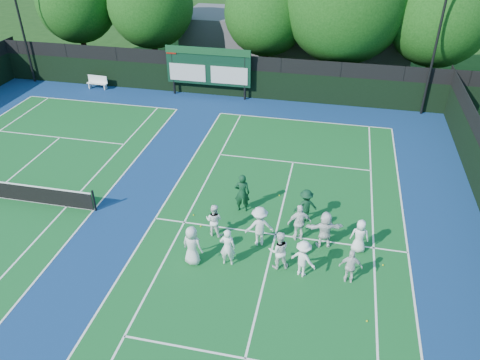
# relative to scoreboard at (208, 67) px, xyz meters

# --- Properties ---
(ground) EXTENTS (120.00, 120.00, 0.00)m
(ground) POSITION_rel_scoreboard_xyz_m (7.01, -15.59, -2.19)
(ground) COLOR #14340E
(ground) RESTS_ON ground
(court_apron) EXTENTS (34.00, 32.00, 0.01)m
(court_apron) POSITION_rel_scoreboard_xyz_m (1.01, -14.59, -2.19)
(court_apron) COLOR navy
(court_apron) RESTS_ON ground
(near_court) EXTENTS (11.05, 23.85, 0.01)m
(near_court) POSITION_rel_scoreboard_xyz_m (7.01, -14.59, -2.18)
(near_court) COLOR #125923
(near_court) RESTS_ON ground
(back_fence) EXTENTS (34.00, 0.08, 3.00)m
(back_fence) POSITION_rel_scoreboard_xyz_m (1.01, 0.41, -0.83)
(back_fence) COLOR black
(back_fence) RESTS_ON ground
(scoreboard) EXTENTS (6.00, 0.21, 3.55)m
(scoreboard) POSITION_rel_scoreboard_xyz_m (0.00, 0.00, 0.00)
(scoreboard) COLOR black
(scoreboard) RESTS_ON ground
(clubhouse) EXTENTS (18.00, 6.00, 4.00)m
(clubhouse) POSITION_rel_scoreboard_xyz_m (5.01, 8.41, -0.19)
(clubhouse) COLOR #525257
(clubhouse) RESTS_ON ground
(light_pole_right) EXTENTS (1.20, 0.30, 10.12)m
(light_pole_right) POSITION_rel_scoreboard_xyz_m (14.51, 0.11, 4.11)
(light_pole_right) COLOR black
(light_pole_right) RESTS_ON ground
(bench) EXTENTS (1.55, 0.50, 0.97)m
(bench) POSITION_rel_scoreboard_xyz_m (-8.48, -0.22, -1.67)
(bench) COLOR white
(bench) RESTS_ON ground
(tree_a) EXTENTS (6.04, 6.04, 8.18)m
(tree_a) POSITION_rel_scoreboard_xyz_m (-11.38, 3.99, 2.81)
(tree_a) COLOR black
(tree_a) RESTS_ON ground
(tree_b) EXTENTS (6.37, 6.37, 8.46)m
(tree_b) POSITION_rel_scoreboard_xyz_m (-5.28, 3.99, 2.92)
(tree_b) COLOR black
(tree_b) RESTS_ON ground
(tree_c) EXTENTS (6.07, 6.07, 8.16)m
(tree_c) POSITION_rel_scoreboard_xyz_m (3.51, 3.99, 2.77)
(tree_c) COLOR black
(tree_c) RESTS_ON ground
(tree_d) EXTENTS (8.64, 8.64, 10.53)m
(tree_d) POSITION_rel_scoreboard_xyz_m (8.97, 3.99, 3.79)
(tree_d) COLOR black
(tree_d) RESTS_ON ground
(tree_e) EXTENTS (6.89, 6.89, 8.96)m
(tree_e) POSITION_rel_scoreboard_xyz_m (15.23, 3.99, 3.15)
(tree_e) COLOR black
(tree_e) RESTS_ON ground
(tennis_ball_0) EXTENTS (0.07, 0.07, 0.07)m
(tennis_ball_0) POSITION_rel_scoreboard_xyz_m (3.71, -14.72, -2.16)
(tennis_ball_0) COLOR #BAC817
(tennis_ball_0) RESTS_ON ground
(tennis_ball_1) EXTENTS (0.07, 0.07, 0.07)m
(tennis_ball_1) POSITION_rel_scoreboard_xyz_m (9.39, -13.37, -2.16)
(tennis_ball_1) COLOR #BAC817
(tennis_ball_1) RESTS_ON ground
(tennis_ball_2) EXTENTS (0.07, 0.07, 0.07)m
(tennis_ball_2) POSITION_rel_scoreboard_xyz_m (10.81, -18.63, -2.16)
(tennis_ball_2) COLOR #BAC817
(tennis_ball_2) RESTS_ON ground
(tennis_ball_3) EXTENTS (0.07, 0.07, 0.07)m
(tennis_ball_3) POSITION_rel_scoreboard_xyz_m (3.16, -14.00, -2.16)
(tennis_ball_3) COLOR #BAC817
(tennis_ball_3) RESTS_ON ground
(tennis_ball_4) EXTENTS (0.07, 0.07, 0.07)m
(tennis_ball_4) POSITION_rel_scoreboard_xyz_m (6.75, -11.58, -2.16)
(tennis_ball_4) COLOR #BAC817
(tennis_ball_4) RESTS_ON ground
(tennis_ball_5) EXTENTS (0.07, 0.07, 0.07)m
(tennis_ball_5) POSITION_rel_scoreboard_xyz_m (11.46, -15.60, -2.16)
(tennis_ball_5) COLOR #BAC817
(tennis_ball_5) RESTS_ON ground
(player_front_0) EXTENTS (0.95, 0.73, 1.72)m
(player_front_0) POSITION_rel_scoreboard_xyz_m (4.07, -17.00, -1.33)
(player_front_0) COLOR silver
(player_front_0) RESTS_ON ground
(player_front_1) EXTENTS (0.64, 0.44, 1.69)m
(player_front_1) POSITION_rel_scoreboard_xyz_m (5.43, -16.78, -1.34)
(player_front_1) COLOR white
(player_front_1) RESTS_ON ground
(player_front_2) EXTENTS (0.96, 0.84, 1.68)m
(player_front_2) POSITION_rel_scoreboard_xyz_m (7.41, -16.53, -1.35)
(player_front_2) COLOR white
(player_front_2) RESTS_ON ground
(player_front_3) EXTENTS (1.19, 0.97, 1.60)m
(player_front_3) POSITION_rel_scoreboard_xyz_m (8.37, -16.78, -1.39)
(player_front_3) COLOR white
(player_front_3) RESTS_ON ground
(player_front_4) EXTENTS (0.88, 0.39, 1.48)m
(player_front_4) POSITION_rel_scoreboard_xyz_m (10.14, -16.76, -1.45)
(player_front_4) COLOR white
(player_front_4) RESTS_ON ground
(player_back_0) EXTENTS (0.81, 0.67, 1.53)m
(player_back_0) POSITION_rel_scoreboard_xyz_m (4.44, -15.11, -1.43)
(player_back_0) COLOR white
(player_back_0) RESTS_ON ground
(player_back_1) EXTENTS (1.33, 1.02, 1.83)m
(player_back_1) POSITION_rel_scoreboard_xyz_m (6.43, -15.32, -1.28)
(player_back_1) COLOR silver
(player_back_1) RESTS_ON ground
(player_back_2) EXTENTS (1.09, 0.73, 1.73)m
(player_back_2) POSITION_rel_scoreboard_xyz_m (8.00, -14.64, -1.33)
(player_back_2) COLOR white
(player_back_2) RESTS_ON ground
(player_back_3) EXTENTS (1.63, 0.85, 1.68)m
(player_back_3) POSITION_rel_scoreboard_xyz_m (9.06, -14.86, -1.35)
(player_back_3) COLOR white
(player_back_3) RESTS_ON ground
(player_back_4) EXTENTS (0.75, 0.50, 1.51)m
(player_back_4) POSITION_rel_scoreboard_xyz_m (10.46, -14.88, -1.43)
(player_back_4) COLOR white
(player_back_4) RESTS_ON ground
(coach_left) EXTENTS (0.75, 0.54, 1.91)m
(coach_left) POSITION_rel_scoreboard_xyz_m (5.22, -13.11, -1.24)
(coach_left) COLOR #0F371E
(coach_left) RESTS_ON ground
(coach_right) EXTENTS (1.19, 0.93, 1.61)m
(coach_right) POSITION_rel_scoreboard_xyz_m (8.13, -13.31, -1.38)
(coach_right) COLOR #0E361F
(coach_right) RESTS_ON ground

